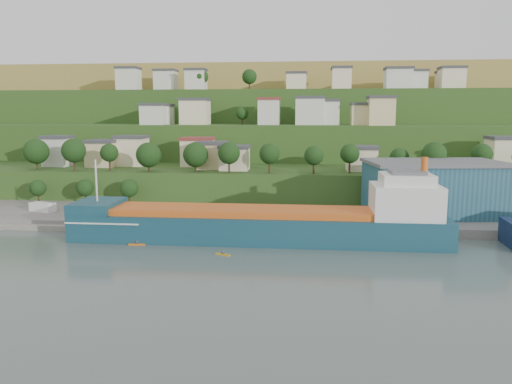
# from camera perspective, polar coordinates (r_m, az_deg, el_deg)

# --- Properties ---
(ground) EXTENTS (500.00, 500.00, 0.00)m
(ground) POSITION_cam_1_polar(r_m,az_deg,el_deg) (93.72, -0.94, -7.00)
(ground) COLOR #44534D
(ground) RESTS_ON ground
(quay) EXTENTS (220.00, 26.00, 4.00)m
(quay) POSITION_cam_1_polar(r_m,az_deg,el_deg) (120.62, 10.16, -3.54)
(quay) COLOR slate
(quay) RESTS_ON ground
(pebble_beach) EXTENTS (40.00, 18.00, 2.40)m
(pebble_beach) POSITION_cam_1_polar(r_m,az_deg,el_deg) (131.95, -24.19, -3.12)
(pebble_beach) COLOR slate
(pebble_beach) RESTS_ON ground
(hillside) EXTENTS (360.00, 211.04, 96.00)m
(hillside) POSITION_cam_1_polar(r_m,az_deg,el_deg) (259.68, 3.48, 3.21)
(hillside) COLOR #284719
(hillside) RESTS_ON ground
(cargo_ship_near) EXTENTS (76.27, 12.33, 19.61)m
(cargo_ship_near) POSITION_cam_1_polar(r_m,az_deg,el_deg) (101.98, 1.53, -3.88)
(cargo_ship_near) COLOR #123846
(cargo_ship_near) RESTS_ON ground
(warehouse) EXTENTS (33.20, 22.86, 12.80)m
(warehouse) POSITION_cam_1_polar(r_m,az_deg,el_deg) (125.33, 19.60, 0.47)
(warehouse) COLOR navy
(warehouse) RESTS_ON quay
(caravan) EXTENTS (6.93, 4.58, 2.99)m
(caravan) POSITION_cam_1_polar(r_m,az_deg,el_deg) (133.15, -23.19, -1.77)
(caravan) COLOR white
(caravan) RESTS_ON pebble_beach
(dinghy) EXTENTS (3.87, 2.56, 0.72)m
(dinghy) POSITION_cam_1_polar(r_m,az_deg,el_deg) (122.27, -19.38, -2.99)
(dinghy) COLOR silver
(dinghy) RESTS_ON pebble_beach
(kayak_orange) EXTENTS (3.40, 0.79, 0.84)m
(kayak_orange) POSITION_cam_1_polar(r_m,az_deg,el_deg) (102.20, -13.44, -5.76)
(kayak_orange) COLOR orange
(kayak_orange) RESTS_ON ground
(kayak_yellow) EXTENTS (2.98, 1.63, 0.75)m
(kayak_yellow) POSITION_cam_1_polar(r_m,az_deg,el_deg) (92.71, -3.82, -7.06)
(kayak_yellow) COLOR #C29416
(kayak_yellow) RESTS_ON ground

